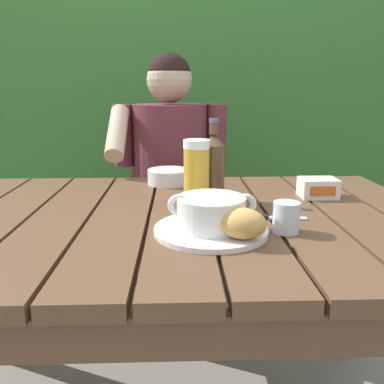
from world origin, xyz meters
TOP-DOWN VIEW (x-y plane):
  - dining_table at (0.00, 0.00)m, footprint 1.38×0.90m
  - hedge_backdrop at (0.05, 1.73)m, footprint 3.08×0.93m
  - chair_near_diner at (-0.03, 0.88)m, footprint 0.42×0.41m
  - person_eating at (-0.04, 0.69)m, footprint 0.48×0.47m
  - serving_plate at (0.07, -0.14)m, footprint 0.26×0.26m
  - soup_bowl at (0.07, -0.14)m, footprint 0.21×0.16m
  - bread_roll at (0.13, -0.21)m, footprint 0.12×0.11m
  - beer_glass at (0.05, 0.09)m, footprint 0.07×0.07m
  - beer_bottle at (0.10, 0.14)m, footprint 0.07×0.07m
  - water_glass_small at (0.24, -0.14)m, footprint 0.06×0.06m
  - butter_tub at (0.42, 0.16)m, footprint 0.11×0.08m
  - table_knife at (0.22, -0.05)m, footprint 0.17×0.04m
  - diner_bowl at (-0.03, 0.35)m, footprint 0.14×0.14m

SIDE VIEW (x-z plane):
  - chair_near_diner at x=-0.03m, z-range 0.01..0.94m
  - dining_table at x=0.00m, z-range 0.28..1.02m
  - person_eating at x=-0.04m, z-range 0.11..1.31m
  - table_knife at x=0.22m, z-range 0.74..0.75m
  - serving_plate at x=0.07m, z-range 0.74..0.75m
  - diner_bowl at x=-0.03m, z-range 0.74..0.79m
  - butter_tub at x=0.42m, z-range 0.74..0.79m
  - water_glass_small at x=0.24m, z-range 0.74..0.81m
  - bread_roll at x=0.13m, z-range 0.75..0.81m
  - soup_bowl at x=0.07m, z-range 0.75..0.83m
  - beer_glass at x=0.05m, z-range 0.74..0.92m
  - beer_bottle at x=0.10m, z-range 0.72..0.96m
  - hedge_backdrop at x=0.05m, z-range 0.01..2.23m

